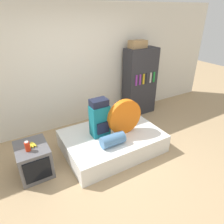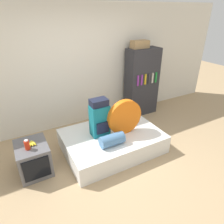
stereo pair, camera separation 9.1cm
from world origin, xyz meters
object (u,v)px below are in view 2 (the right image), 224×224
backpack (100,118)px  cardboard_box (140,44)px  tent_bag (124,117)px  canister (27,145)px  television (34,158)px  bookshelf (142,82)px  sleeping_roll (112,140)px

backpack → cardboard_box: size_ratio=1.76×
tent_bag → canister: tent_bag is taller
television → canister: size_ratio=3.65×
backpack → canister: 1.27m
canister → bookshelf: bookshelf is taller
television → tent_bag: bearing=-6.0°
backpack → cardboard_box: 2.07m
backpack → sleeping_roll: size_ratio=1.67×
canister → television: bearing=58.1°
backpack → television: (-1.21, 0.01, -0.44)m
backpack → television: bearing=179.7°
sleeping_roll → canister: (-1.30, 0.32, 0.15)m
tent_bag → television: (-1.64, 0.17, -0.43)m
tent_bag → television: bearing=174.0°
tent_bag → television: size_ratio=1.09×
television → cardboard_box: cardboard_box is taller
backpack → bookshelf: (1.61, 0.94, 0.13)m
backpack → canister: size_ratio=4.23×
canister → bookshelf: 3.05m
sleeping_roll → cardboard_box: size_ratio=1.06×
backpack → television: size_ratio=1.16×
bookshelf → backpack: bearing=-149.6°
television → cardboard_box: 3.24m
sleeping_roll → cardboard_box: cardboard_box is taller
canister → backpack: bearing=3.4°
bookshelf → television: bearing=-161.7°
cardboard_box → tent_bag: bearing=-133.5°
television → bookshelf: size_ratio=0.37×
canister → sleeping_roll: bearing=-14.0°
cardboard_box → canister: bearing=-159.2°
tent_bag → sleeping_roll: tent_bag is taller
backpack → tent_bag: (0.42, -0.17, -0.01)m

